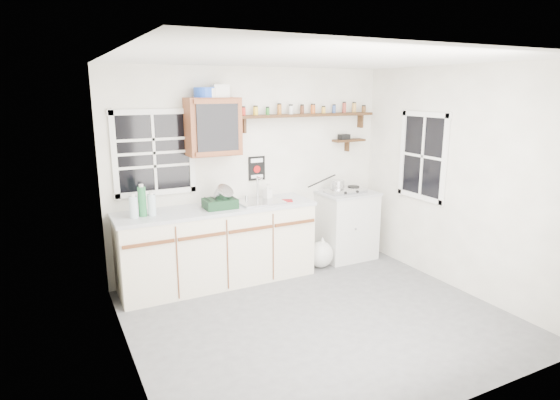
{
  "coord_description": "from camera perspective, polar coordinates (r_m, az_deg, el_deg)",
  "views": [
    {
      "loc": [
        -2.31,
        -3.66,
        2.24
      ],
      "look_at": [
        -0.16,
        0.55,
        1.12
      ],
      "focal_mm": 30.0,
      "sensor_mm": 36.0,
      "label": 1
    }
  ],
  "objects": [
    {
      "name": "window_back",
      "position": [
        5.4,
        -15.1,
        5.57
      ],
      "size": [
        0.93,
        0.03,
        0.98
      ],
      "color": "black",
      "rests_on": "wall_back"
    },
    {
      "name": "window_right",
      "position": [
        5.92,
        17.03,
        5.12
      ],
      "size": [
        0.03,
        0.78,
        1.08
      ],
      "color": "black",
      "rests_on": "wall_back"
    },
    {
      "name": "upper_cabinet_clutter",
      "position": [
        5.39,
        -8.49,
        12.9
      ],
      "size": [
        0.39,
        0.24,
        0.14
      ],
      "color": "#1C43B6",
      "rests_on": "upper_cabinet"
    },
    {
      "name": "right_cabinet",
      "position": [
        6.38,
        8.11,
        -3.01
      ],
      "size": [
        0.73,
        0.57,
        0.91
      ],
      "color": "silver",
      "rests_on": "floor"
    },
    {
      "name": "spice_shelf",
      "position": [
        6.0,
        3.34,
        10.39
      ],
      "size": [
        1.91,
        0.18,
        0.35
      ],
      "color": "black",
      "rests_on": "wall_back"
    },
    {
      "name": "rag",
      "position": [
        5.64,
        0.91,
        -0.08
      ],
      "size": [
        0.15,
        0.14,
        0.02
      ],
      "primitive_type": "cube",
      "rotation": [
        0.0,
        0.0,
        -0.37
      ],
      "color": "maroon",
      "rests_on": "main_cabinet"
    },
    {
      "name": "hotplate",
      "position": [
        6.21,
        7.97,
        1.2
      ],
      "size": [
        0.52,
        0.28,
        0.08
      ],
      "rotation": [
        0.0,
        0.0,
        -0.01
      ],
      "color": "#B7B7BC",
      "rests_on": "right_cabinet"
    },
    {
      "name": "trash_bag",
      "position": [
        6.05,
        5.02,
        -6.58
      ],
      "size": [
        0.37,
        0.33,
        0.42
      ],
      "color": "silver",
      "rests_on": "floor"
    },
    {
      "name": "soap_bottle",
      "position": [
        5.72,
        -1.54,
        1.03
      ],
      "size": [
        0.11,
        0.11,
        0.2
      ],
      "primitive_type": "imported",
      "rotation": [
        0.0,
        0.0,
        0.33
      ],
      "color": "silver",
      "rests_on": "main_cabinet"
    },
    {
      "name": "secondary_shelf",
      "position": [
        6.38,
        8.2,
        7.26
      ],
      "size": [
        0.45,
        0.16,
        0.24
      ],
      "color": "black",
      "rests_on": "wall_back"
    },
    {
      "name": "warning_sign",
      "position": [
        5.83,
        -2.85,
        3.88
      ],
      "size": [
        0.22,
        0.02,
        0.3
      ],
      "color": "black",
      "rests_on": "wall_back"
    },
    {
      "name": "upper_cabinet",
      "position": [
        5.41,
        -8.15,
        8.84
      ],
      "size": [
        0.6,
        0.32,
        0.65
      ],
      "color": "#612E18",
      "rests_on": "wall_back"
    },
    {
      "name": "room",
      "position": [
        4.44,
        5.02,
        0.43
      ],
      "size": [
        3.64,
        3.24,
        2.54
      ],
      "color": "#505053",
      "rests_on": "ground"
    },
    {
      "name": "sink",
      "position": [
        5.61,
        -2.54,
        -0.14
      ],
      "size": [
        0.52,
        0.44,
        0.29
      ],
      "color": "#B7B7BC",
      "rests_on": "main_cabinet"
    },
    {
      "name": "dish_rack",
      "position": [
        5.36,
        -7.19,
        -0.05
      ],
      "size": [
        0.37,
        0.28,
        0.27
      ],
      "rotation": [
        0.0,
        0.0,
        -0.02
      ],
      "color": "black",
      "rests_on": "main_cabinet"
    },
    {
      "name": "main_cabinet",
      "position": [
        5.54,
        -7.54,
        -5.47
      ],
      "size": [
        2.31,
        0.63,
        0.92
      ],
      "color": "beige",
      "rests_on": "floor"
    },
    {
      "name": "saucepan",
      "position": [
        6.12,
        6.93,
        1.9
      ],
      "size": [
        0.44,
        0.27,
        0.19
      ],
      "rotation": [
        0.0,
        0.0,
        -0.45
      ],
      "color": "#B7B7BC",
      "rests_on": "hotplate"
    },
    {
      "name": "water_bottles",
      "position": [
        5.15,
        -16.43,
        -0.46
      ],
      "size": [
        0.28,
        0.12,
        0.35
      ],
      "color": "silver",
      "rests_on": "main_cabinet"
    }
  ]
}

